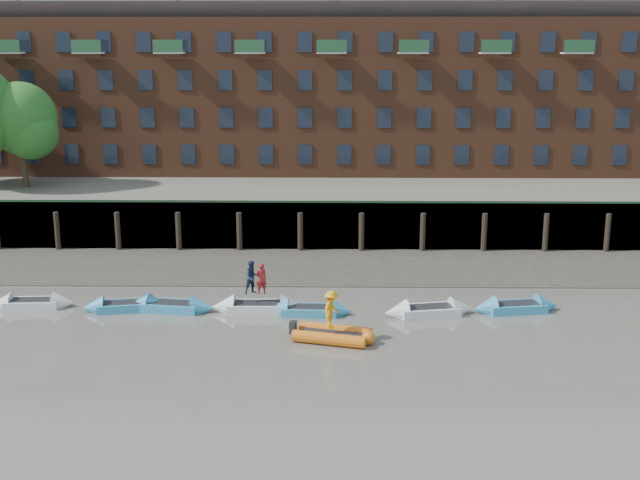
{
  "coord_description": "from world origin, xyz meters",
  "views": [
    {
      "loc": [
        0.05,
        -29.19,
        13.42
      ],
      "look_at": [
        -0.57,
        12.0,
        3.2
      ],
      "focal_mm": 45.0,
      "sensor_mm": 36.0,
      "label": 1
    }
  ],
  "objects_px": {
    "rowboat_2": "(171,306)",
    "person_rower_a": "(261,279)",
    "rib_tender": "(335,335)",
    "person_rower_b": "(252,277)",
    "rowboat_0": "(32,303)",
    "rowboat_4": "(309,310)",
    "rowboat_6": "(516,307)",
    "rowboat_1": "(125,306)",
    "rowboat_3": "(258,307)",
    "rowboat_5": "(429,311)",
    "person_rib_crew": "(331,310)"
  },
  "relations": [
    {
      "from": "rowboat_1",
      "to": "rowboat_6",
      "type": "distance_m",
      "value": 20.03
    },
    {
      "from": "person_rower_a",
      "to": "person_rib_crew",
      "type": "bearing_deg",
      "value": 106.6
    },
    {
      "from": "rowboat_0",
      "to": "person_rib_crew",
      "type": "relative_size",
      "value": 2.4
    },
    {
      "from": "rowboat_2",
      "to": "person_rower_a",
      "type": "relative_size",
      "value": 2.86
    },
    {
      "from": "rowboat_2",
      "to": "rowboat_5",
      "type": "bearing_deg",
      "value": 5.65
    },
    {
      "from": "person_rib_crew",
      "to": "person_rower_a",
      "type": "bearing_deg",
      "value": 62.93
    },
    {
      "from": "rowboat_1",
      "to": "rowboat_5",
      "type": "relative_size",
      "value": 0.93
    },
    {
      "from": "rowboat_1",
      "to": "rowboat_0",
      "type": "bearing_deg",
      "value": 165.1
    },
    {
      "from": "rowboat_2",
      "to": "person_rower_b",
      "type": "xyz_separation_m",
      "value": [
        4.2,
        0.07,
        1.55
      ]
    },
    {
      "from": "rowboat_3",
      "to": "rib_tender",
      "type": "relative_size",
      "value": 1.23
    },
    {
      "from": "rowboat_0",
      "to": "rowboat_6",
      "type": "distance_m",
      "value": 24.95
    },
    {
      "from": "person_rower_b",
      "to": "rowboat_4",
      "type": "bearing_deg",
      "value": -41.0
    },
    {
      "from": "person_rower_a",
      "to": "rowboat_2",
      "type": "bearing_deg",
      "value": -23.76
    },
    {
      "from": "rowboat_4",
      "to": "rowboat_6",
      "type": "bearing_deg",
      "value": 5.8
    },
    {
      "from": "rib_tender",
      "to": "person_rib_crew",
      "type": "distance_m",
      "value": 1.25
    },
    {
      "from": "rowboat_1",
      "to": "rib_tender",
      "type": "bearing_deg",
      "value": -32.08
    },
    {
      "from": "person_rower_b",
      "to": "person_rower_a",
      "type": "bearing_deg",
      "value": -36.36
    },
    {
      "from": "rowboat_2",
      "to": "rowboat_1",
      "type": "bearing_deg",
      "value": -173.67
    },
    {
      "from": "rowboat_0",
      "to": "rib_tender",
      "type": "bearing_deg",
      "value": -20.08
    },
    {
      "from": "rowboat_5",
      "to": "person_rib_crew",
      "type": "bearing_deg",
      "value": -154.33
    },
    {
      "from": "rowboat_4",
      "to": "rib_tender",
      "type": "relative_size",
      "value": 1.12
    },
    {
      "from": "rowboat_1",
      "to": "rowboat_3",
      "type": "height_order",
      "value": "rowboat_3"
    },
    {
      "from": "rowboat_2",
      "to": "person_rower_a",
      "type": "bearing_deg",
      "value": 8.09
    },
    {
      "from": "rib_tender",
      "to": "person_rower_b",
      "type": "bearing_deg",
      "value": 150.42
    },
    {
      "from": "rowboat_4",
      "to": "rowboat_6",
      "type": "xyz_separation_m",
      "value": [
        10.54,
        0.61,
        0.01
      ]
    },
    {
      "from": "rowboat_0",
      "to": "rowboat_6",
      "type": "xyz_separation_m",
      "value": [
        24.95,
        -0.28,
        0.01
      ]
    },
    {
      "from": "rowboat_1",
      "to": "rowboat_4",
      "type": "relative_size",
      "value": 1.03
    },
    {
      "from": "rowboat_6",
      "to": "person_rower_b",
      "type": "xyz_separation_m",
      "value": [
        -13.46,
        -0.06,
        1.55
      ]
    },
    {
      "from": "person_rib_crew",
      "to": "rowboat_3",
      "type": "bearing_deg",
      "value": 65.11
    },
    {
      "from": "rowboat_1",
      "to": "rowboat_3",
      "type": "xyz_separation_m",
      "value": [
        6.83,
        -0.14,
        0.02
      ]
    },
    {
      "from": "rowboat_1",
      "to": "rowboat_3",
      "type": "distance_m",
      "value": 6.83
    },
    {
      "from": "rowboat_4",
      "to": "person_rib_crew",
      "type": "distance_m",
      "value": 4.03
    },
    {
      "from": "rowboat_6",
      "to": "rowboat_5",
      "type": "bearing_deg",
      "value": 178.45
    },
    {
      "from": "rowboat_2",
      "to": "person_rib_crew",
      "type": "relative_size",
      "value": 2.57
    },
    {
      "from": "rowboat_5",
      "to": "person_rib_crew",
      "type": "xyz_separation_m",
      "value": [
        -4.93,
        -3.64,
        1.27
      ]
    },
    {
      "from": "rowboat_2",
      "to": "person_rower_a",
      "type": "xyz_separation_m",
      "value": [
        4.66,
        0.02,
        1.5
      ]
    },
    {
      "from": "rowboat_2",
      "to": "person_rib_crew",
      "type": "distance_m",
      "value": 9.3
    },
    {
      "from": "person_rib_crew",
      "to": "rowboat_6",
      "type": "bearing_deg",
      "value": -43.35
    },
    {
      "from": "rowboat_0",
      "to": "person_rower_a",
      "type": "relative_size",
      "value": 2.67
    },
    {
      "from": "person_rower_a",
      "to": "person_rib_crew",
      "type": "relative_size",
      "value": 0.9
    },
    {
      "from": "rowboat_6",
      "to": "person_rower_b",
      "type": "distance_m",
      "value": 13.55
    },
    {
      "from": "rowboat_6",
      "to": "rowboat_3",
      "type": "bearing_deg",
      "value": 171.34
    },
    {
      "from": "rowboat_4",
      "to": "rowboat_6",
      "type": "distance_m",
      "value": 10.56
    },
    {
      "from": "rowboat_1",
      "to": "rowboat_5",
      "type": "xyz_separation_m",
      "value": [
        15.52,
        -0.56,
        0.02
      ]
    },
    {
      "from": "rowboat_6",
      "to": "person_rower_a",
      "type": "distance_m",
      "value": 13.09
    },
    {
      "from": "rowboat_2",
      "to": "rowboat_5",
      "type": "height_order",
      "value": "rowboat_5"
    },
    {
      "from": "rowboat_3",
      "to": "person_rib_crew",
      "type": "relative_size",
      "value": 2.62
    },
    {
      "from": "rowboat_1",
      "to": "rowboat_4",
      "type": "distance_m",
      "value": 9.5
    },
    {
      "from": "rowboat_5",
      "to": "rib_tender",
      "type": "relative_size",
      "value": 1.24
    },
    {
      "from": "rowboat_2",
      "to": "person_rower_b",
      "type": "height_order",
      "value": "person_rower_b"
    }
  ]
}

